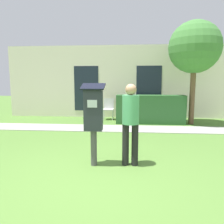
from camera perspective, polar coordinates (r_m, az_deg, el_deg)
ground_plane at (r=3.90m, az=-4.72°, el=-16.65°), size 40.00×40.00×0.00m
sidewalk at (r=7.58m, az=0.19°, el=-4.28°), size 12.00×1.10×0.02m
building_facade at (r=9.93m, az=1.41°, el=7.86°), size 10.00×0.26×3.20m
parking_meter at (r=4.14m, az=-4.89°, el=-0.45°), size 0.44×0.31×1.59m
person_standing at (r=4.16m, az=4.86°, el=-1.64°), size 0.32×0.32×1.58m
outdoor_chair_left at (r=9.36m, az=-0.90°, el=1.30°), size 0.44×0.44×0.90m
outdoor_chair_middle at (r=8.97m, az=6.73°, el=0.95°), size 0.44×0.44×0.90m
hedge_row at (r=8.57m, az=9.95°, el=0.70°), size 2.62×0.60×1.10m
tree at (r=8.85m, az=20.78°, el=15.42°), size 1.90×1.90×3.82m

